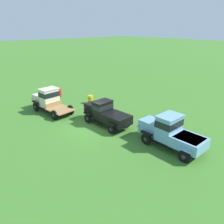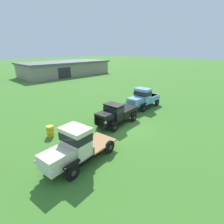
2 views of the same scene
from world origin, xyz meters
The scene contains 6 objects.
ground_plane centered at (0.00, 0.00, 0.00)m, with size 240.00×240.00×0.00m, color #3D7528.
farm_shed centered at (14.11, 32.05, 1.72)m, with size 22.10×9.97×3.41m.
vintage_truck_foreground_near centered at (-5.94, -0.99, 1.20)m, with size 5.24×2.47×2.34m.
vintage_truck_second_in_line centered at (0.10, 1.25, 1.04)m, with size 4.71×2.20×2.02m.
vintage_truck_midrow_center centered at (5.81, 2.32, 1.14)m, with size 4.85×2.20×2.30m.
oil_drum_beside_row centered at (-5.21, 3.43, 0.43)m, with size 0.59×0.59×0.86m.
Camera 2 is at (-10.68, -8.69, 6.56)m, focal length 28.00 mm.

